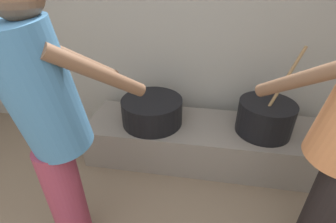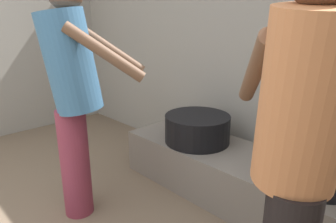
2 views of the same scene
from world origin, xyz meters
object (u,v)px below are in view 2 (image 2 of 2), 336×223
cook_in_blue_shirt (73,88)px  cook_in_orange_shirt (298,149)px  cooking_pot_secondary (197,128)px  cooking_pot_main (319,163)px

cook_in_blue_shirt → cook_in_orange_shirt: 1.42m
cook_in_blue_shirt → cook_in_orange_shirt: cook_in_blue_shirt is taller
cooking_pot_secondary → cook_in_orange_shirt: 1.44m
cook_in_blue_shirt → cooking_pot_secondary: bearing=72.9°
cooking_pot_main → cook_in_blue_shirt: size_ratio=0.45×
cooking_pot_main → cook_in_blue_shirt: (-1.24, -0.93, 0.41)m
cook_in_orange_shirt → cook_in_blue_shirt: bearing=-174.7°
cooking_pot_main → cooking_pot_secondary: bearing=-179.4°
cooking_pot_secondary → cook_in_blue_shirt: bearing=-107.1°
cooking_pot_main → cook_in_blue_shirt: cook_in_blue_shirt is taller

